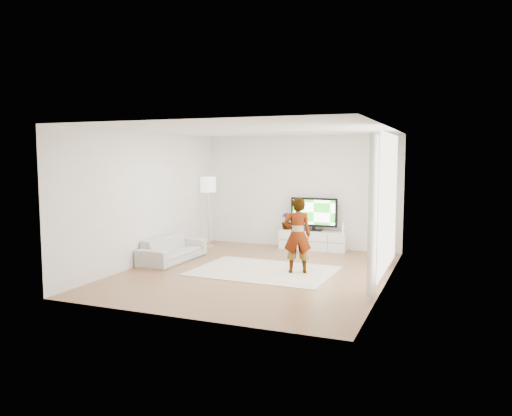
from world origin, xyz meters
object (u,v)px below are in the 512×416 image
at_px(player, 297,235).
at_px(rug, 263,271).
at_px(media_console, 313,240).
at_px(floor_lamp, 208,188).
at_px(television, 314,213).
at_px(sofa, 173,249).

bearing_deg(player, rug, -14.08).
bearing_deg(media_console, floor_lamp, -167.52).
bearing_deg(television, floor_lamp, -166.94).
height_order(player, floor_lamp, floor_lamp).
xyz_separation_m(television, floor_lamp, (-2.59, -0.60, 0.60)).
distance_m(sofa, floor_lamp, 2.25).
bearing_deg(media_console, rug, -96.69).
xyz_separation_m(media_console, rug, (-0.31, -2.63, -0.23)).
xyz_separation_m(rug, floor_lamp, (-2.28, 2.05, 1.50)).
distance_m(player, sofa, 2.92).
distance_m(rug, player, 1.01).
height_order(media_console, rug, media_console).
bearing_deg(floor_lamp, player, -33.56).
bearing_deg(television, sofa, -135.33).
relative_size(television, player, 0.78).
distance_m(media_console, floor_lamp, 2.94).
bearing_deg(floor_lamp, television, 13.06).
relative_size(television, floor_lamp, 0.66).
bearing_deg(floor_lamp, media_console, 12.48).
bearing_deg(sofa, television, -44.69).
bearing_deg(floor_lamp, rug, -41.96).
xyz_separation_m(media_console, television, (0.00, 0.03, 0.67)).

